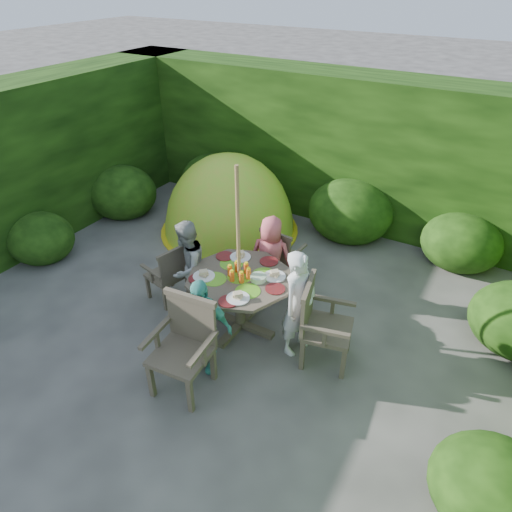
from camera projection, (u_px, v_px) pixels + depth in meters
The scene contains 13 objects.
ground at pixel (208, 335), 5.78m from camera, with size 60.00×60.00×0.00m, color #403D39.
hedge_enclosure at pixel (261, 205), 6.07m from camera, with size 9.00×9.00×2.50m.
patio_table at pixel (240, 285), 5.58m from camera, with size 1.33×1.33×0.93m.
parasol_pole at pixel (239, 254), 5.34m from camera, with size 0.04×0.04×2.20m, color olive.
garden_chair_right at pixel (321, 323), 5.16m from camera, with size 0.66×0.71×1.01m.
garden_chair_left at pixel (169, 273), 6.14m from camera, with size 0.55×0.59×0.84m.
garden_chair_back at pixel (280, 256), 6.48m from camera, with size 0.55×0.50×0.87m.
garden_chair_front at pixel (185, 344), 4.84m from camera, with size 0.68×0.62×1.05m.
child_right at pixel (299, 304), 5.23m from camera, with size 0.50×0.33×1.36m, color silver.
child_left at pixel (187, 267), 5.92m from camera, with size 0.63×0.49×1.29m, color #969792.
child_back at pixel (271, 258), 6.19m from camera, with size 0.59×0.38×1.20m, color #D4575F.
child_front at pixel (201, 325), 5.02m from camera, with size 0.71×0.30×1.21m, color #4FBAAB.
dome_tent at pixel (229, 230), 8.03m from camera, with size 2.70×2.70×2.74m.
Camera 1 is at (2.71, -3.41, 3.98)m, focal length 32.00 mm.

